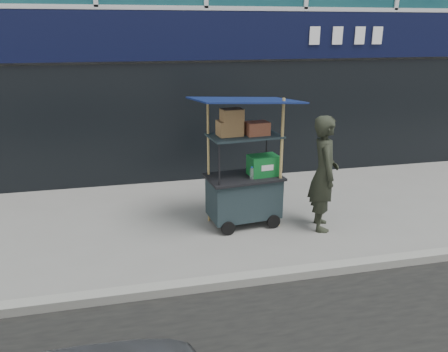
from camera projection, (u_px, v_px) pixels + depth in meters
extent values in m
plane|color=slate|center=(264.00, 273.00, 5.72)|extent=(80.00, 80.00, 0.00)
cube|color=gray|center=(269.00, 277.00, 5.51)|extent=(80.00, 0.18, 0.12)
cube|color=black|center=(207.00, 36.00, 8.36)|extent=(15.68, 0.06, 0.90)
cube|color=black|center=(207.00, 123.00, 8.94)|extent=(15.68, 0.04, 2.40)
cube|color=black|center=(244.00, 197.00, 7.03)|extent=(1.16, 0.76, 0.64)
cylinder|color=black|center=(228.00, 229.00, 6.72)|extent=(0.22, 0.07, 0.22)
cylinder|color=black|center=(274.00, 222.00, 6.96)|extent=(0.22, 0.07, 0.22)
cube|color=black|center=(244.00, 177.00, 6.93)|extent=(1.24, 0.84, 0.04)
cylinder|color=black|center=(219.00, 165.00, 6.42)|extent=(0.03, 0.03, 0.69)
cylinder|color=black|center=(281.00, 159.00, 6.73)|extent=(0.03, 0.03, 0.69)
cylinder|color=black|center=(208.00, 156.00, 6.91)|extent=(0.03, 0.03, 0.69)
cylinder|color=black|center=(266.00, 150.00, 7.22)|extent=(0.03, 0.03, 0.69)
cube|color=black|center=(245.00, 136.00, 6.71)|extent=(1.16, 0.76, 0.03)
cylinder|color=#A38A49|center=(281.00, 165.00, 6.76)|extent=(0.05, 0.05, 2.06)
cylinder|color=#A38A49|center=(208.00, 164.00, 6.96)|extent=(0.04, 0.04, 1.97)
cube|color=#0C1746|center=(245.00, 100.00, 6.54)|extent=(1.67, 1.26, 0.18)
cube|color=#106521|center=(263.00, 165.00, 6.92)|extent=(0.49, 0.37, 0.32)
cylinder|color=silver|center=(252.00, 174.00, 6.74)|extent=(0.07, 0.07, 0.18)
cylinder|color=#183EB7|center=(252.00, 167.00, 6.71)|extent=(0.03, 0.03, 0.02)
cube|color=brown|center=(230.00, 128.00, 6.64)|extent=(0.39, 0.31, 0.23)
cube|color=#956041|center=(257.00, 128.00, 6.69)|extent=(0.37, 0.29, 0.20)
cube|color=brown|center=(232.00, 115.00, 6.57)|extent=(0.35, 0.27, 0.18)
imported|color=#24281D|center=(324.00, 173.00, 6.74)|extent=(0.59, 0.75, 1.82)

